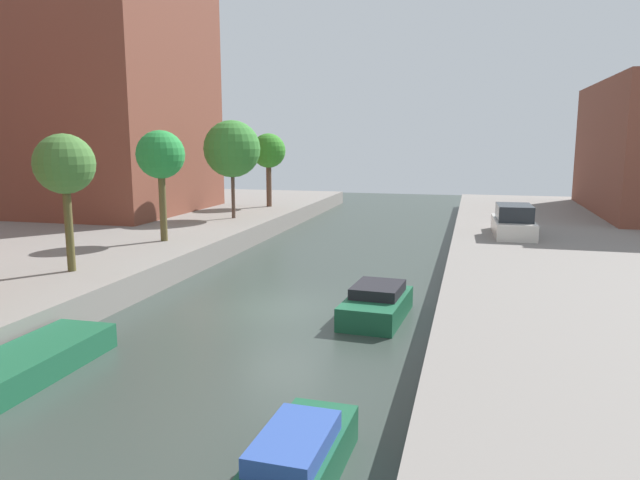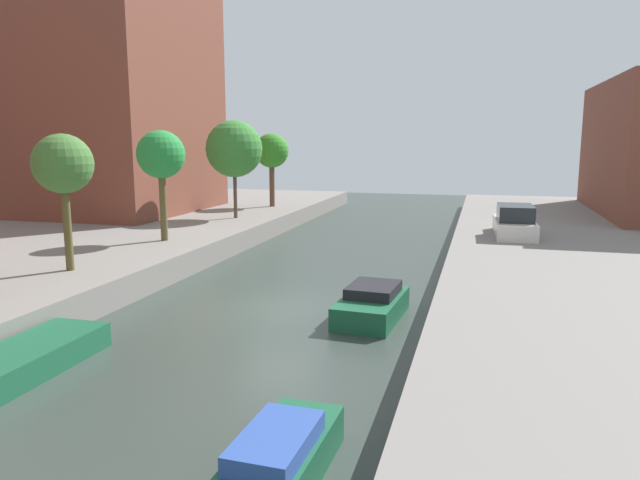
# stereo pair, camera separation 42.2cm
# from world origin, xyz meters

# --- Properties ---
(ground_plane) EXTENTS (84.00, 84.00, 0.00)m
(ground_plane) POSITION_xyz_m (0.00, 0.00, 0.00)
(ground_plane) COLOR #333D38
(apartment_tower_far) EXTENTS (10.00, 11.48, 19.80)m
(apartment_tower_far) POSITION_xyz_m (-16.00, 14.86, 10.90)
(apartment_tower_far) COLOR brown
(apartment_tower_far) RESTS_ON quay_left
(street_tree_2) EXTENTS (2.00, 2.00, 4.64)m
(street_tree_2) POSITION_xyz_m (-7.36, -0.63, 4.59)
(street_tree_2) COLOR brown
(street_tree_2) RESTS_ON quay_left
(street_tree_3) EXTENTS (2.09, 2.09, 4.84)m
(street_tree_3) POSITION_xyz_m (-7.36, 5.66, 4.73)
(street_tree_3) COLOR brown
(street_tree_3) RESTS_ON quay_left
(street_tree_4) EXTENTS (3.19, 3.19, 5.51)m
(street_tree_4) POSITION_xyz_m (-7.36, 13.55, 4.90)
(street_tree_4) COLOR #503C31
(street_tree_4) RESTS_ON quay_left
(street_tree_5) EXTENTS (2.26, 2.26, 4.83)m
(street_tree_5) POSITION_xyz_m (-7.36, 19.66, 4.64)
(street_tree_5) COLOR brown
(street_tree_5) RESTS_ON quay_left
(parked_car) EXTENTS (1.89, 4.35, 1.47)m
(parked_car) POSITION_xyz_m (7.72, 11.10, 1.61)
(parked_car) COLOR beige
(parked_car) RESTS_ON quay_right
(moored_boat_left_2) EXTENTS (1.72, 4.26, 0.63)m
(moored_boat_left_2) POSITION_xyz_m (-4.03, -6.52, 0.32)
(moored_boat_left_2) COLOR #195638
(moored_boat_left_2) RESTS_ON ground_plane
(moored_boat_right_1) EXTENTS (1.32, 3.45, 0.98)m
(moored_boat_right_1) POSITION_xyz_m (3.30, -9.37, 0.42)
(moored_boat_right_1) COLOR #195638
(moored_boat_right_1) RESTS_ON ground_plane
(moored_boat_right_2) EXTENTS (1.90, 3.47, 1.03)m
(moored_boat_right_2) POSITION_xyz_m (3.10, -0.18, 0.44)
(moored_boat_right_2) COLOR #195638
(moored_boat_right_2) RESTS_ON ground_plane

